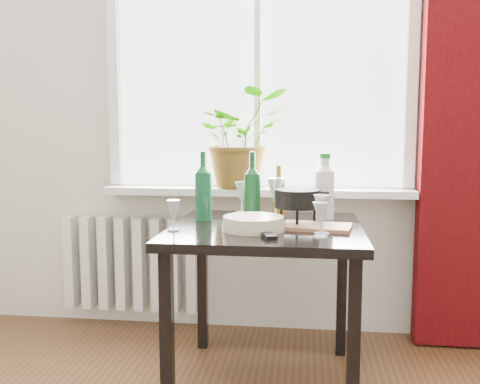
# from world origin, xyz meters

# --- Properties ---
(window) EXTENTS (1.72, 0.08, 1.62)m
(window) POSITION_xyz_m (0.00, 2.22, 1.60)
(window) COLOR white
(window) RESTS_ON ground
(windowsill) EXTENTS (1.72, 0.20, 0.04)m
(windowsill) POSITION_xyz_m (0.00, 2.15, 0.82)
(windowsill) COLOR silver
(windowsill) RESTS_ON ground
(curtain) EXTENTS (0.50, 0.12, 2.56)m
(curtain) POSITION_xyz_m (1.12, 2.12, 1.30)
(curtain) COLOR #380507
(curtain) RESTS_ON ground
(radiator) EXTENTS (0.80, 0.10, 0.55)m
(radiator) POSITION_xyz_m (-0.75, 2.18, 0.38)
(radiator) COLOR silver
(radiator) RESTS_ON ground
(table) EXTENTS (0.85, 0.85, 0.74)m
(table) POSITION_xyz_m (0.10, 1.55, 0.65)
(table) COLOR black
(table) RESTS_ON ground
(potted_plant) EXTENTS (0.64, 0.61, 0.55)m
(potted_plant) POSITION_xyz_m (-0.09, 2.16, 1.12)
(potted_plant) COLOR #2C721E
(potted_plant) RESTS_ON windowsill
(wine_bottle_left) EXTENTS (0.10, 0.10, 0.34)m
(wine_bottle_left) POSITION_xyz_m (-0.21, 1.67, 0.91)
(wine_bottle_left) COLOR #0D4726
(wine_bottle_left) RESTS_ON table
(wine_bottle_right) EXTENTS (0.10, 0.10, 0.33)m
(wine_bottle_right) POSITION_xyz_m (0.02, 1.69, 0.91)
(wine_bottle_right) COLOR #0B3C17
(wine_bottle_right) RESTS_ON table
(bottle_amber) EXTENTS (0.07, 0.07, 0.26)m
(bottle_amber) POSITION_xyz_m (0.14, 1.85, 0.87)
(bottle_amber) COLOR brown
(bottle_amber) RESTS_ON table
(cleaning_bottle) EXTENTS (0.11, 0.11, 0.33)m
(cleaning_bottle) POSITION_xyz_m (0.36, 1.78, 0.90)
(cleaning_bottle) COLOR silver
(cleaning_bottle) RESTS_ON table
(wineglass_front_right) EXTENTS (0.07, 0.07, 0.17)m
(wineglass_front_right) POSITION_xyz_m (0.34, 1.39, 0.82)
(wineglass_front_right) COLOR silver
(wineglass_front_right) RESTS_ON table
(wineglass_far_right) EXTENTS (0.08, 0.08, 0.15)m
(wineglass_far_right) POSITION_xyz_m (0.34, 1.32, 0.81)
(wineglass_far_right) COLOR white
(wineglass_far_right) RESTS_ON table
(wineglass_back_center) EXTENTS (0.09, 0.09, 0.20)m
(wineglass_back_center) POSITION_xyz_m (0.13, 1.77, 0.84)
(wineglass_back_center) COLOR silver
(wineglass_back_center) RESTS_ON table
(wineglass_back_left) EXTENTS (0.07, 0.07, 0.17)m
(wineglass_back_left) POSITION_xyz_m (-0.05, 1.90, 0.82)
(wineglass_back_left) COLOR white
(wineglass_back_left) RESTS_ON table
(wineglass_front_left) EXTENTS (0.07, 0.07, 0.13)m
(wineglass_front_left) POSITION_xyz_m (-0.28, 1.39, 0.81)
(wineglass_front_left) COLOR #B1BABF
(wineglass_front_left) RESTS_ON table
(plate_stack) EXTENTS (0.35, 0.35, 0.06)m
(plate_stack) POSITION_xyz_m (0.05, 1.44, 0.77)
(plate_stack) COLOR beige
(plate_stack) RESTS_ON table
(fondue_pot) EXTENTS (0.27, 0.24, 0.16)m
(fondue_pot) POSITION_xyz_m (0.24, 1.60, 0.82)
(fondue_pot) COLOR black
(fondue_pot) RESTS_ON table
(tv_remote) EXTENTS (0.09, 0.16, 0.02)m
(tv_remote) POSITION_xyz_m (0.12, 1.31, 0.75)
(tv_remote) COLOR black
(tv_remote) RESTS_ON table
(cutting_board) EXTENTS (0.33, 0.24, 0.02)m
(cutting_board) POSITION_xyz_m (0.32, 1.51, 0.75)
(cutting_board) COLOR #A3694A
(cutting_board) RESTS_ON table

